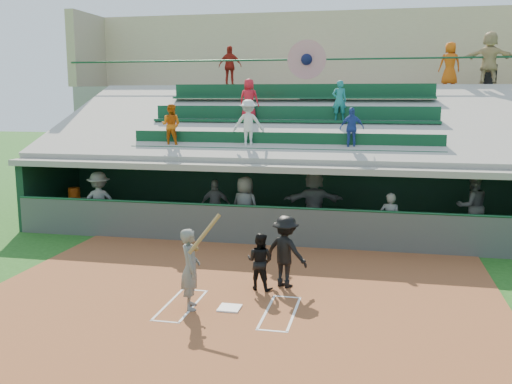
% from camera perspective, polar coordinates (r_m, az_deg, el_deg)
% --- Properties ---
extents(ground, '(100.00, 100.00, 0.00)m').
position_cam_1_polar(ground, '(11.64, -2.66, -11.67)').
color(ground, '#1B4D15').
rests_on(ground, ground).
extents(dirt_slab, '(11.00, 9.00, 0.02)m').
position_cam_1_polar(dirt_slab, '(12.09, -2.05, -10.78)').
color(dirt_slab, brown).
rests_on(dirt_slab, ground).
extents(home_plate, '(0.43, 0.43, 0.03)m').
position_cam_1_polar(home_plate, '(11.63, -2.66, -11.50)').
color(home_plate, white).
rests_on(home_plate, dirt_slab).
extents(batters_box_chalk, '(2.65, 1.85, 0.01)m').
position_cam_1_polar(batters_box_chalk, '(11.64, -2.66, -11.56)').
color(batters_box_chalk, silver).
rests_on(batters_box_chalk, dirt_slab).
extents(dugout_floor, '(16.00, 3.50, 0.04)m').
position_cam_1_polar(dugout_floor, '(17.96, 2.79, -3.93)').
color(dugout_floor, gray).
rests_on(dugout_floor, ground).
extents(concourse_slab, '(20.00, 3.00, 4.60)m').
position_cam_1_polar(concourse_slab, '(24.23, 5.41, 5.03)').
color(concourse_slab, gray).
rests_on(concourse_slab, ground).
extents(grandstand, '(20.40, 10.40, 7.80)m').
position_cam_1_polar(grandstand, '(21.28, 4.46, 4.30)').
color(grandstand, '#484C47').
rests_on(grandstand, ground).
extents(batter_at_plate, '(0.91, 0.77, 1.95)m').
position_cam_1_polar(batter_at_plate, '(11.46, -6.56, -7.58)').
color(batter_at_plate, '#545753').
rests_on(batter_at_plate, dirt_slab).
extents(catcher, '(0.71, 0.61, 1.26)m').
position_cam_1_polar(catcher, '(12.54, 0.38, -6.94)').
color(catcher, black).
rests_on(catcher, dirt_slab).
extents(home_umpire, '(1.19, 0.96, 1.60)m').
position_cam_1_polar(home_umpire, '(12.69, 2.98, -5.95)').
color(home_umpire, black).
rests_on(home_umpire, dirt_slab).
extents(dugout_bench, '(13.67, 0.77, 0.41)m').
position_cam_1_polar(dugout_bench, '(19.16, 2.71, -2.38)').
color(dugout_bench, brown).
rests_on(dugout_bench, dugout_floor).
extents(white_table, '(1.07, 0.95, 0.77)m').
position_cam_1_polar(white_table, '(20.00, -17.72, -1.80)').
color(white_table, white).
rests_on(white_table, dugout_floor).
extents(water_cooler, '(0.39, 0.39, 0.39)m').
position_cam_1_polar(water_cooler, '(19.96, -17.72, -0.13)').
color(water_cooler, '#C8490B').
rests_on(water_cooler, white_table).
extents(dugout_player_a, '(1.38, 1.11, 1.87)m').
position_cam_1_polar(dugout_player_a, '(18.31, -15.41, -0.95)').
color(dugout_player_a, '#5B5E58').
rests_on(dugout_player_a, dugout_floor).
extents(dugout_player_b, '(0.98, 0.49, 1.61)m').
position_cam_1_polar(dugout_player_b, '(17.77, -4.06, -1.36)').
color(dugout_player_b, '#60625C').
rests_on(dugout_player_b, dugout_floor).
extents(dugout_player_c, '(1.02, 0.82, 1.82)m').
position_cam_1_polar(dugout_player_c, '(16.99, -1.11, -1.49)').
color(dugout_player_c, '#565954').
rests_on(dugout_player_c, dugout_floor).
extents(dugout_player_d, '(1.92, 0.97, 1.98)m').
position_cam_1_polar(dugout_player_d, '(17.39, 5.81, -1.01)').
color(dugout_player_d, '#5B5E59').
rests_on(dugout_player_d, dugout_floor).
extents(dugout_player_e, '(0.61, 0.45, 1.55)m').
position_cam_1_polar(dugout_player_e, '(16.22, 13.23, -2.77)').
color(dugout_player_e, '#5D5F5A').
rests_on(dugout_player_e, dugout_floor).
extents(dugout_player_f, '(1.11, 0.97, 1.94)m').
position_cam_1_polar(dugout_player_f, '(17.94, 20.80, -1.34)').
color(dugout_player_f, '#5B5E58').
rests_on(dugout_player_f, dugout_floor).
extents(trash_bin, '(0.53, 0.53, 0.80)m').
position_cam_1_polar(trash_bin, '(24.18, 22.32, 10.76)').
color(trash_bin, black).
rests_on(trash_bin, concourse_slab).
extents(concourse_staff_a, '(1.00, 0.44, 1.67)m').
position_cam_1_polar(concourse_staff_a, '(24.44, -2.61, 12.46)').
color(concourse_staff_a, '#A61E13').
rests_on(concourse_staff_a, concourse_slab).
extents(concourse_staff_b, '(0.87, 0.64, 1.63)m').
position_cam_1_polar(concourse_staff_b, '(23.37, 18.81, 12.04)').
color(concourse_staff_b, '#CE520C').
rests_on(concourse_staff_b, concourse_slab).
extents(concourse_staff_c, '(1.81, 0.67, 1.92)m').
position_cam_1_polar(concourse_staff_c, '(22.94, 22.29, 12.27)').
color(concourse_staff_c, tan).
rests_on(concourse_staff_c, concourse_slab).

